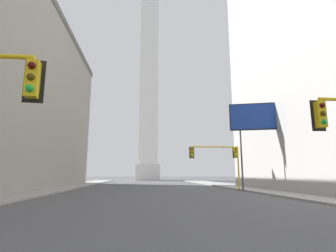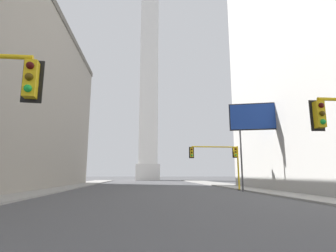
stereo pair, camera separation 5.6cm
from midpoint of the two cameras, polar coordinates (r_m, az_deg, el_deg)
The scene contains 5 objects.
sidewalk_left at distance 32.06m, azimuth -25.96°, elevation -12.58°, with size 5.00×95.63×0.15m, color gray.
sidewalk_right at distance 33.06m, azimuth 19.51°, elevation -12.92°, with size 5.00×95.63×0.15m, color gray.
obelisk at distance 87.22m, azimuth -4.15°, elevation 11.21°, with size 7.14×7.14×70.38m.
traffic_light_mid_right at distance 31.43m, azimuth 11.47°, elevation -6.45°, with size 5.97×0.52×5.10m.
billboard_sign at distance 30.61m, azimuth 19.64°, elevation 1.48°, with size 6.60×2.03×9.64m.
Camera 2 is at (-1.30, -1.39, 1.85)m, focal length 28.00 mm.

